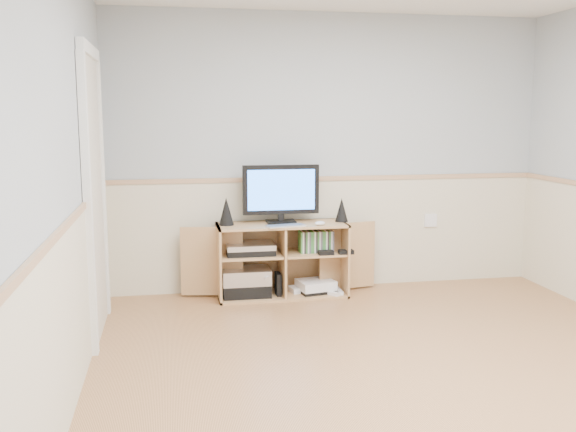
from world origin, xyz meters
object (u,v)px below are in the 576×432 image
(monitor, at_px, (281,192))
(game_consoles, at_px, (314,286))
(media_cabinet, at_px, (281,258))
(keyboard, at_px, (286,226))

(monitor, xyz_separation_m, game_consoles, (0.29, -0.06, -0.86))
(media_cabinet, xyz_separation_m, game_consoles, (0.29, -0.06, -0.26))
(media_cabinet, bearing_deg, keyboard, -87.82)
(media_cabinet, distance_m, monitor, 0.60)
(game_consoles, bearing_deg, monitor, 168.30)
(monitor, height_order, game_consoles, monitor)
(monitor, distance_m, keyboard, 0.33)
(keyboard, xyz_separation_m, game_consoles, (0.29, 0.13, -0.59))
(monitor, distance_m, game_consoles, 0.91)
(media_cabinet, height_order, game_consoles, media_cabinet)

